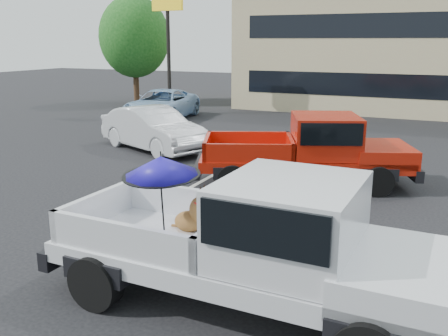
# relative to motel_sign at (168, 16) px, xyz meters

# --- Properties ---
(ground) EXTENTS (90.00, 90.00, 0.00)m
(ground) POSITION_rel_motel_sign_xyz_m (10.00, -14.00, -4.65)
(ground) COLOR black
(ground) RESTS_ON ground
(stripe_left) EXTENTS (0.12, 5.00, 0.01)m
(stripe_left) POSITION_rel_motel_sign_xyz_m (7.00, -12.00, -4.65)
(stripe_left) COLOR silver
(stripe_left) RESTS_ON ground
(motel_building) EXTENTS (20.40, 8.40, 6.30)m
(motel_building) POSITION_rel_motel_sign_xyz_m (12.00, 6.99, -1.45)
(motel_building) COLOR tan
(motel_building) RESTS_ON ground
(motel_sign) EXTENTS (1.60, 0.22, 6.00)m
(motel_sign) POSITION_rel_motel_sign_xyz_m (0.00, 0.00, 0.00)
(motel_sign) COLOR black
(motel_sign) RESTS_ON ground
(tree_left) EXTENTS (3.96, 3.96, 6.02)m
(tree_left) POSITION_rel_motel_sign_xyz_m (-4.00, 3.00, -0.92)
(tree_left) COLOR #332114
(tree_left) RESTS_ON ground
(silver_pickup) EXTENTS (5.74, 2.23, 2.06)m
(silver_pickup) POSITION_rel_motel_sign_xyz_m (10.75, -15.61, -3.60)
(silver_pickup) COLOR black
(silver_pickup) RESTS_ON ground
(red_pickup) EXTENTS (5.68, 3.74, 1.77)m
(red_pickup) POSITION_rel_motel_sign_xyz_m (9.78, -9.36, -3.68)
(red_pickup) COLOR black
(red_pickup) RESTS_ON ground
(silver_sedan) EXTENTS (4.54, 3.07, 1.42)m
(silver_sedan) POSITION_rel_motel_sign_xyz_m (3.79, -7.50, -3.94)
(silver_sedan) COLOR silver
(silver_sedan) RESTS_ON ground
(blue_suv) EXTENTS (2.97, 5.19, 1.36)m
(blue_suv) POSITION_rel_motel_sign_xyz_m (0.61, -1.77, -3.97)
(blue_suv) COLOR #90B3D7
(blue_suv) RESTS_ON ground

